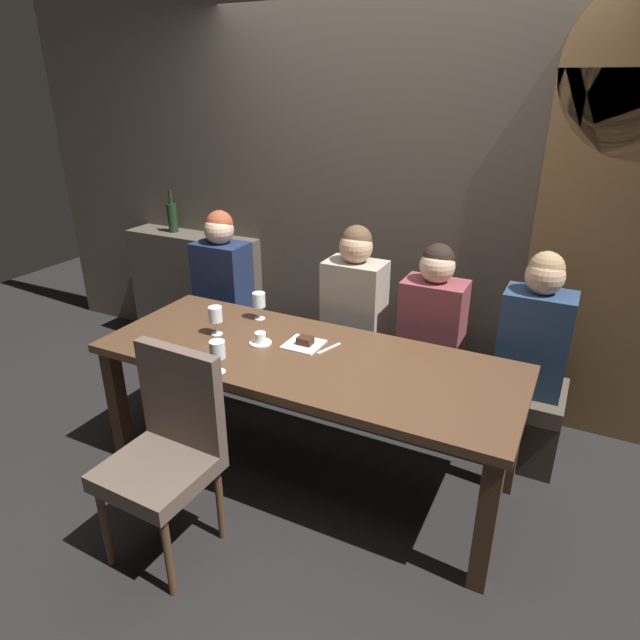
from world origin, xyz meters
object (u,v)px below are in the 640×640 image
(diner_near_end, at_px, (536,327))
(wine_glass_end_right, at_px, (259,301))
(fork_on_table, at_px, (329,348))
(diner_far_end, at_px, (433,311))
(dining_table, at_px, (306,370))
(diner_bearded, at_px, (355,295))
(wine_glass_near_right, at_px, (218,351))
(espresso_cup, at_px, (260,339))
(diner_redhead, at_px, (222,272))
(chair_near_side, at_px, (168,443))
(wine_bottle_dark_red, at_px, (172,217))
(wine_glass_end_left, at_px, (215,315))
(dessert_plate, at_px, (304,343))
(banquette_bench, at_px, (356,381))

(diner_near_end, distance_m, wine_glass_end_right, 1.55)
(fork_on_table, bearing_deg, diner_far_end, 75.03)
(dining_table, bearing_deg, diner_bearded, 91.35)
(wine_glass_near_right, xyz_separation_m, espresso_cup, (0.01, 0.36, -0.09))
(diner_far_end, height_order, wine_glass_end_right, diner_far_end)
(diner_redhead, relative_size, diner_bearded, 0.98)
(diner_near_end, bearing_deg, chair_near_side, -133.64)
(diner_redhead, xyz_separation_m, wine_bottle_dark_red, (-0.71, 0.36, 0.24))
(wine_glass_end_left, height_order, wine_glass_near_right, same)
(chair_near_side, height_order, fork_on_table, chair_near_side)
(dining_table, height_order, dessert_plate, dessert_plate)
(diner_bearded, height_order, wine_glass_end_right, diner_bearded)
(diner_near_end, relative_size, dessert_plate, 4.18)
(diner_bearded, bearing_deg, wine_glass_end_left, -128.97)
(diner_bearded, xyz_separation_m, wine_glass_end_right, (-0.45, -0.38, 0.02))
(wine_glass_near_right, xyz_separation_m, fork_on_table, (0.37, 0.46, -0.11))
(diner_bearded, distance_m, wine_glass_end_left, 0.86)
(diner_near_end, height_order, fork_on_table, diner_near_end)
(diner_far_end, height_order, wine_bottle_dark_red, wine_bottle_dark_red)
(banquette_bench, height_order, diner_redhead, diner_redhead)
(diner_redhead, distance_m, wine_glass_near_right, 1.26)
(chair_near_side, xyz_separation_m, dessert_plate, (0.25, 0.81, 0.20))
(wine_glass_end_left, bearing_deg, diner_near_end, 23.46)
(diner_bearded, bearing_deg, wine_bottle_dark_red, 167.71)
(diner_redhead, distance_m, wine_glass_end_right, 0.68)
(wine_glass_end_left, xyz_separation_m, fork_on_table, (0.64, 0.12, -0.11))
(dining_table, distance_m, diner_bearded, 0.70)
(wine_glass_near_right, relative_size, dessert_plate, 0.86)
(wine_glass_near_right, relative_size, espresso_cup, 1.37)
(wine_glass_end_right, distance_m, espresso_cup, 0.35)
(dining_table, xyz_separation_m, diner_bearded, (-0.02, 0.67, 0.19))
(diner_far_end, relative_size, wine_glass_end_right, 4.64)
(wine_glass_near_right, bearing_deg, dining_table, 50.15)
(banquette_bench, height_order, diner_bearded, diner_bearded)
(chair_near_side, bearing_deg, diner_near_end, 46.36)
(banquette_bench, distance_m, diner_near_end, 1.19)
(chair_near_side, distance_m, diner_bearded, 1.45)
(diner_near_end, relative_size, wine_glass_near_right, 4.84)
(banquette_bench, relative_size, wine_bottle_dark_red, 7.67)
(diner_redhead, bearing_deg, dining_table, -34.12)
(diner_far_end, xyz_separation_m, dessert_plate, (-0.53, -0.61, -0.06))
(diner_redhead, distance_m, diner_bearded, 1.00)
(dining_table, xyz_separation_m, espresso_cup, (-0.28, 0.01, 0.11))
(espresso_cup, bearing_deg, dining_table, -2.02)
(wine_glass_end_left, height_order, espresso_cup, wine_glass_end_left)
(wine_glass_near_right, xyz_separation_m, dessert_plate, (0.23, 0.44, -0.10))
(wine_glass_end_right, xyz_separation_m, fork_on_table, (0.54, -0.18, -0.11))
(chair_near_side, distance_m, wine_glass_end_left, 0.82)
(diner_far_end, bearing_deg, diner_near_end, -1.43)
(diner_far_end, bearing_deg, diner_bearded, -176.03)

